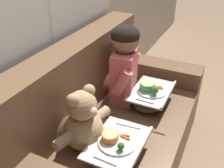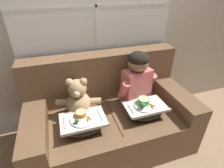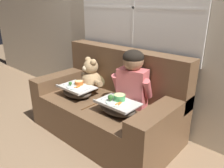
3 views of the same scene
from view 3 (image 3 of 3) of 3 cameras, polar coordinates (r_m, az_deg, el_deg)
ground_plane at (r=2.78m, az=-1.89°, el=-12.48°), size 14.00×14.00×0.00m
wall_back_with_window at (r=2.76m, az=6.11°, el=16.22°), size 8.00×0.08×2.60m
couch at (r=2.65m, az=-0.86°, el=-5.50°), size 1.74×0.92×1.00m
throw_pillow_behind_child at (r=2.51m, az=7.79°, el=-0.93°), size 0.33×0.16×0.34m
throw_pillow_behind_teddy at (r=2.90m, az=-2.80°, el=2.24°), size 0.31×0.15×0.32m
child_figure at (r=2.31m, az=5.40°, el=2.07°), size 0.46×0.25×0.62m
teddy_bear at (r=2.77m, az=-5.58°, el=1.82°), size 0.46×0.33×0.43m
lap_tray_child at (r=2.24m, az=1.49°, el=-5.90°), size 0.43×0.29×0.20m
lap_tray_teddy at (r=2.67m, az=-9.13°, el=-1.72°), size 0.43×0.31×0.18m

